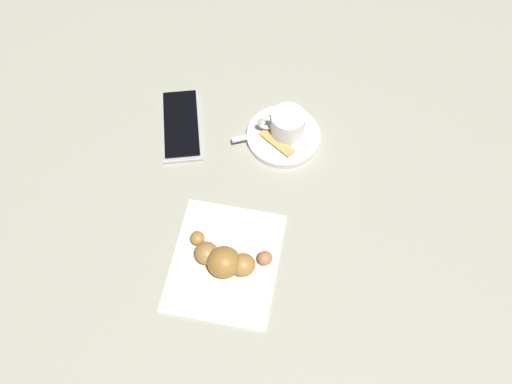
{
  "coord_description": "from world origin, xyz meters",
  "views": [
    {
      "loc": [
        0.43,
        0.03,
        0.74
      ],
      "look_at": [
        0.02,
        0.01,
        0.01
      ],
      "focal_mm": 37.74,
      "sensor_mm": 36.0,
      "label": 1
    }
  ],
  "objects_px": {
    "sugar_packet": "(277,143)",
    "napkin": "(225,262)",
    "espresso_cup": "(287,124)",
    "croissant": "(225,260)",
    "cell_phone": "(181,125)",
    "saucer": "(283,136)",
    "teaspoon": "(281,130)"
  },
  "relations": [
    {
      "from": "espresso_cup",
      "to": "sugar_packet",
      "type": "distance_m",
      "value": 0.03
    },
    {
      "from": "espresso_cup",
      "to": "sugar_packet",
      "type": "xyz_separation_m",
      "value": [
        0.02,
        -0.02,
        -0.02
      ]
    },
    {
      "from": "teaspoon",
      "to": "croissant",
      "type": "height_order",
      "value": "croissant"
    },
    {
      "from": "croissant",
      "to": "saucer",
      "type": "bearing_deg",
      "value": 160.16
    },
    {
      "from": "sugar_packet",
      "to": "saucer",
      "type": "bearing_deg",
      "value": 102.85
    },
    {
      "from": "saucer",
      "to": "espresso_cup",
      "type": "height_order",
      "value": "espresso_cup"
    },
    {
      "from": "espresso_cup",
      "to": "napkin",
      "type": "height_order",
      "value": "espresso_cup"
    },
    {
      "from": "napkin",
      "to": "sugar_packet",
      "type": "bearing_deg",
      "value": 160.29
    },
    {
      "from": "saucer",
      "to": "sugar_packet",
      "type": "xyz_separation_m",
      "value": [
        0.02,
        -0.01,
        0.01
      ]
    },
    {
      "from": "espresso_cup",
      "to": "napkin",
      "type": "bearing_deg",
      "value": -21.37
    },
    {
      "from": "teaspoon",
      "to": "croissant",
      "type": "relative_size",
      "value": 0.95
    },
    {
      "from": "espresso_cup",
      "to": "cell_phone",
      "type": "height_order",
      "value": "espresso_cup"
    },
    {
      "from": "saucer",
      "to": "croissant",
      "type": "xyz_separation_m",
      "value": [
        0.23,
        -0.08,
        0.02
      ]
    },
    {
      "from": "sugar_packet",
      "to": "croissant",
      "type": "height_order",
      "value": "croissant"
    },
    {
      "from": "teaspoon",
      "to": "cell_phone",
      "type": "distance_m",
      "value": 0.17
    },
    {
      "from": "saucer",
      "to": "cell_phone",
      "type": "distance_m",
      "value": 0.17
    },
    {
      "from": "sugar_packet",
      "to": "croissant",
      "type": "distance_m",
      "value": 0.22
    },
    {
      "from": "croissant",
      "to": "cell_phone",
      "type": "height_order",
      "value": "croissant"
    },
    {
      "from": "espresso_cup",
      "to": "croissant",
      "type": "xyz_separation_m",
      "value": [
        0.23,
        -0.09,
        -0.01
      ]
    },
    {
      "from": "sugar_packet",
      "to": "teaspoon",
      "type": "bearing_deg",
      "value": 119.46
    },
    {
      "from": "espresso_cup",
      "to": "cell_phone",
      "type": "bearing_deg",
      "value": -95.17
    },
    {
      "from": "espresso_cup",
      "to": "croissant",
      "type": "bearing_deg",
      "value": -20.56
    },
    {
      "from": "sugar_packet",
      "to": "napkin",
      "type": "relative_size",
      "value": 0.35
    },
    {
      "from": "teaspoon",
      "to": "croissant",
      "type": "xyz_separation_m",
      "value": [
        0.24,
        -0.08,
        0.01
      ]
    },
    {
      "from": "saucer",
      "to": "espresso_cup",
      "type": "distance_m",
      "value": 0.03
    },
    {
      "from": "sugar_packet",
      "to": "napkin",
      "type": "height_order",
      "value": "sugar_packet"
    },
    {
      "from": "teaspoon",
      "to": "napkin",
      "type": "distance_m",
      "value": 0.24
    },
    {
      "from": "croissant",
      "to": "cell_phone",
      "type": "distance_m",
      "value": 0.26
    },
    {
      "from": "saucer",
      "to": "sugar_packet",
      "type": "height_order",
      "value": "sugar_packet"
    },
    {
      "from": "espresso_cup",
      "to": "sugar_packet",
      "type": "relative_size",
      "value": 1.2
    },
    {
      "from": "croissant",
      "to": "sugar_packet",
      "type": "bearing_deg",
      "value": 161.17
    },
    {
      "from": "sugar_packet",
      "to": "cell_phone",
      "type": "height_order",
      "value": "sugar_packet"
    }
  ]
}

